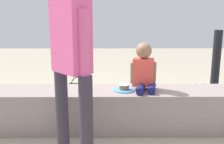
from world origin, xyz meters
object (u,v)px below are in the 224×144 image
Objects in this scene: water_bottle_near_gift at (155,89)px; gift_bag at (197,97)px; water_bottle_far_side at (26,100)px; handbag_black_leather at (79,93)px; party_cup_red at (141,99)px; cake_box_white at (15,108)px; adult_standing at (71,49)px; handbag_brown_canvas at (61,103)px; cake_plate at (124,88)px; child_seated at (144,69)px.

gift_bag is at bearing -54.87° from water_bottle_near_gift.
gift_bag is at bearing -2.37° from water_bottle_far_side.
water_bottle_far_side is at bearing -163.50° from handbag_black_leather.
cake_box_white is (-1.55, -0.40, 0.02)m from party_cup_red.
adult_standing is at bearing -57.53° from water_bottle_far_side.
handbag_brown_canvas reaches higher than water_bottle_near_gift.
handbag_black_leather is (0.66, 0.20, 0.04)m from water_bottle_far_side.
cake_plate is 0.66× the size of gift_bag.
cake_plate reaches higher than cake_box_white.
cake_plate is 1.15m from gift_bag.
handbag_brown_canvas is (0.53, 0.11, 0.02)m from cake_box_white.
child_seated is 1.65m from water_bottle_far_side.
water_bottle_near_gift is at bearing 125.13° from gift_bag.
water_bottle_far_side reaches higher than party_cup_red.
child_seated reaches higher than water_bottle_near_gift.
gift_bag reaches higher than party_cup_red.
child_seated is 0.97m from party_cup_red.
party_cup_red is 1.60m from cake_box_white.
child_seated is at bearing -143.58° from gift_bag.
adult_standing is at bearing -73.99° from handbag_brown_canvas.
water_bottle_near_gift is at bearing 60.61° from adult_standing.
cake_plate is at bearing -169.91° from child_seated.
child_seated is 1.63m from cake_box_white.
adult_standing is at bearing -85.48° from handbag_black_leather.
water_bottle_near_gift reaches higher than cake_box_white.
child_seated is at bearing -94.76° from party_cup_red.
handbag_brown_canvas is at bearing 106.01° from adult_standing.
adult_standing reaches higher than cake_plate.
adult_standing is 4.37× the size of handbag_black_leather.
water_bottle_far_side is at bearing -163.67° from water_bottle_near_gift.
water_bottle_far_side is at bearing 155.90° from child_seated.
handbag_brown_canvas is at bearing -177.94° from gift_bag.
adult_standing is 8.02× the size of water_bottle_far_side.
water_bottle_near_gift is (0.32, 1.15, -0.55)m from child_seated.
cake_box_white is 0.86m from handbag_black_leather.
handbag_brown_canvas reaches higher than cake_box_white.
cake_box_white is 0.54m from handbag_brown_canvas.
party_cup_red is (-0.26, -0.38, -0.03)m from water_bottle_near_gift.
cake_box_white is (-1.28, 0.41, -0.37)m from cake_plate.
handbag_black_leather reaches higher than gift_bag.
adult_standing is at bearing -48.85° from cake_box_white.
handbag_black_leather is at bearing 16.50° from water_bottle_far_side.
gift_bag reaches higher than water_bottle_far_side.
adult_standing reaches higher than child_seated.
handbag_black_leather is (-1.08, -0.32, 0.04)m from water_bottle_near_gift.
gift_bag is 3.30× the size of party_cup_red.
child_seated is at bearing 10.09° from cake_plate.
adult_standing is 14.91× the size of party_cup_red.
cake_plate is at bearing -17.75° from cake_box_white.
handbag_black_leather is (-1.51, 0.29, -0.02)m from gift_bag.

